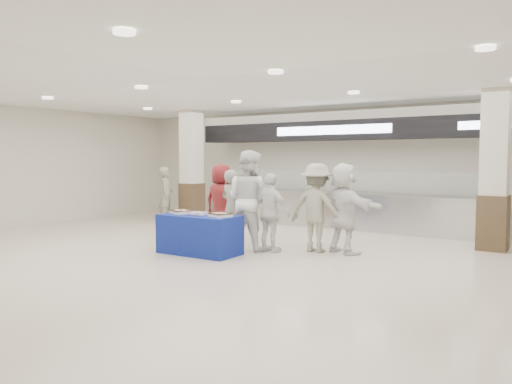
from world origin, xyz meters
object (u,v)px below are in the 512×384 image
Objects in this scene: sheet_cake_left at (181,211)px; cupcake_tray at (198,213)px; soldier_a at (232,207)px; civilian_white at (344,208)px; chef_tall at (249,200)px; soldier_b at (317,208)px; chef_short at (271,213)px; sheet_cake_right at (220,214)px; display_table at (200,234)px; soldier_bg at (166,195)px; civilian_maroon at (221,202)px.

cupcake_tray is (0.42, 0.01, -0.02)m from sheet_cake_left.
civilian_white is at bearing -160.76° from soldier_a.
cupcake_tray is 0.21× the size of civilian_white.
soldier_b is (1.25, 0.53, -0.13)m from chef_tall.
soldier_a is at bearing -9.22° from chef_short.
sheet_cake_right is at bearing 47.82° from soldier_b.
display_table is 0.78× the size of chef_tall.
cupcake_tray is 1.10m from chef_tall.
civilian_white is 1.11× the size of soldier_bg.
civilian_maroon is at bearing 127.65° from sheet_cake_right.
civilian_maroon is 2.99m from civilian_white.
soldier_a is at bearing 140.41° from civilian_maroon.
soldier_bg reaches higher than sheet_cake_right.
soldier_bg is (-4.90, 2.11, 0.02)m from chef_short.
sheet_cake_right reaches higher than display_table.
soldier_a is (0.58, -0.38, -0.06)m from civilian_maroon.
soldier_b is 0.53m from civilian_white.
soldier_a is at bearing 31.41° from civilian_white.
display_table is 1.82m from civilian_maroon.
soldier_bg is (-3.71, 1.80, -0.00)m from soldier_a.
cupcake_tray is at bearing -171.80° from display_table.
civilian_white is (1.76, 1.61, 0.08)m from sheet_cake_right.
display_table is at bearing 64.60° from chef_tall.
soldier_a is 4.13m from soldier_bg.
chef_short is at bearing 59.03° from sheet_cake_right.
sheet_cake_left is 3.18m from civilian_white.
civilian_maroon is 2.48m from soldier_b.
sheet_cake_left is 4.56m from soldier_bg.
civilian_white is (2.41, 0.40, 0.08)m from soldier_a.
civilian_white reaches higher than sheet_cake_left.
sheet_cake_right is 2.01m from civilian_maroon.
chef_tall is at bearing 145.23° from civilian_maroon.
civilian_maroon is at bearing 112.68° from display_table.
chef_short is at bearing 152.48° from civilian_maroon.
cupcake_tray is 1.23m from soldier_a.
chef_short is (1.19, -0.31, -0.02)m from soldier_a.
civilian_maroon is 1.08× the size of soldier_bg.
cupcake_tray is 1.75m from civilian_maroon.
cupcake_tray is at bearing 104.76° from soldier_a.
sheet_cake_right is 0.29× the size of soldier_bg.
chef_tall reaches higher than cupcake_tray.
soldier_a reaches higher than cupcake_tray.
soldier_b is at bearing 38.21° from display_table.
display_table is at bearing 9.93° from cupcake_tray.
chef_tall is 1.29× the size of chef_short.
soldier_b is at bearing -162.88° from soldier_a.
cupcake_tray is at bearing 1.09° from sheet_cake_left.
sheet_cake_left and sheet_cake_right have the same top height.
chef_tall is at bearing 165.77° from soldier_a.
cupcake_tray is (-0.04, -0.01, 0.40)m from display_table.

